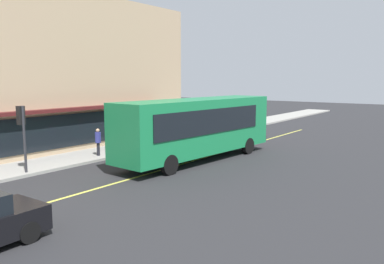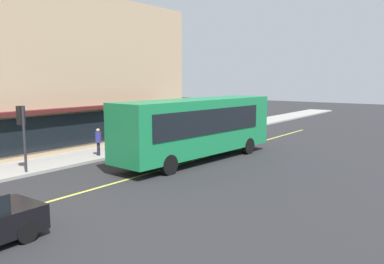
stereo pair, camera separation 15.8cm
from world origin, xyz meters
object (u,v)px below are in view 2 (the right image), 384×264
object	(u,v)px
pedestrian_near_storefront	(98,139)
pedestrian_mid_block	(111,133)
car_teal	(183,137)
traffic_light	(22,123)
pedestrian_waiting	(181,122)
bus	(198,126)

from	to	relation	value
pedestrian_near_storefront	pedestrian_mid_block	xyz separation A→B (m)	(1.70, 0.81, 0.11)
car_teal	traffic_light	bearing A→B (deg)	170.35
pedestrian_near_storefront	pedestrian_waiting	xyz separation A→B (m)	(9.67, 1.43, 0.03)
pedestrian_near_storefront	pedestrian_mid_block	size ratio (longest dim) A/B	0.91
bus	pedestrian_waiting	world-z (taller)	bus
car_teal	pedestrian_mid_block	distance (m)	4.74
car_teal	pedestrian_near_storefront	xyz separation A→B (m)	(-5.49, 2.00, 0.36)
bus	car_teal	xyz separation A→B (m)	(2.52, 3.07, -1.24)
pedestrian_waiting	bus	bearing A→B (deg)	-135.89
pedestrian_near_storefront	pedestrian_mid_block	distance (m)	1.89
pedestrian_mid_block	bus	bearing A→B (deg)	-77.91
car_teal	pedestrian_near_storefront	bearing A→B (deg)	159.95
pedestrian_near_storefront	bus	bearing A→B (deg)	-59.68
pedestrian_mid_block	traffic_light	bearing A→B (deg)	-170.73
bus	pedestrian_mid_block	bearing A→B (deg)	102.09
traffic_light	pedestrian_mid_block	bearing A→B (deg)	9.27
traffic_light	pedestrian_near_storefront	distance (m)	5.04
bus	traffic_light	world-z (taller)	bus
traffic_light	pedestrian_mid_block	xyz separation A→B (m)	(6.53, 1.07, -1.32)
traffic_light	pedestrian_mid_block	world-z (taller)	traffic_light
bus	car_teal	size ratio (longest dim) A/B	2.60
traffic_light	pedestrian_waiting	bearing A→B (deg)	6.60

